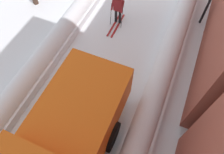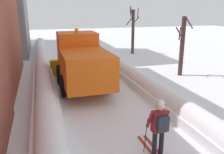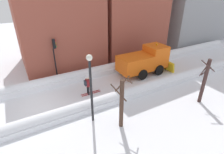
{
  "view_description": "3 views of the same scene",
  "coord_description": "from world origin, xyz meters",
  "px_view_note": "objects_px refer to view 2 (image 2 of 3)",
  "views": [
    {
      "loc": [
        -2.51,
        11.95,
        7.91
      ],
      "look_at": [
        -0.95,
        8.26,
        1.5
      ],
      "focal_mm": 33.7,
      "sensor_mm": 36.0,
      "label": 1
    },
    {
      "loc": [
        -2.61,
        -1.38,
        4.25
      ],
      "look_at": [
        0.45,
        8.63,
        1.19
      ],
      "focal_mm": 38.0,
      "sensor_mm": 36.0,
      "label": 2
    },
    {
      "loc": [
        13.4,
        -0.72,
        8.71
      ],
      "look_at": [
        0.8,
        6.33,
        1.28
      ],
      "focal_mm": 29.05,
      "sensor_mm": 36.0,
      "label": 3
    }
  ],
  "objects_px": {
    "bare_tree_far": "(133,30)",
    "bare_tree_mid": "(182,46)",
    "plow_truck": "(82,61)",
    "skier": "(159,126)"
  },
  "relations": [
    {
      "from": "plow_truck",
      "to": "skier",
      "type": "xyz_separation_m",
      "value": [
        1.0,
        -7.01,
        -0.48
      ]
    },
    {
      "from": "plow_truck",
      "to": "bare_tree_mid",
      "type": "distance_m",
      "value": 6.62
    },
    {
      "from": "bare_tree_far",
      "to": "bare_tree_mid",
      "type": "bearing_deg",
      "value": -89.31
    },
    {
      "from": "skier",
      "to": "bare_tree_mid",
      "type": "xyz_separation_m",
      "value": [
        5.57,
        7.59,
        0.95
      ]
    },
    {
      "from": "plow_truck",
      "to": "bare_tree_mid",
      "type": "bearing_deg",
      "value": 5.09
    },
    {
      "from": "plow_truck",
      "to": "skier",
      "type": "distance_m",
      "value": 7.09
    },
    {
      "from": "plow_truck",
      "to": "skier",
      "type": "relative_size",
      "value": 3.31
    },
    {
      "from": "bare_tree_mid",
      "to": "bare_tree_far",
      "type": "bearing_deg",
      "value": 90.69
    },
    {
      "from": "plow_truck",
      "to": "skier",
      "type": "height_order",
      "value": "plow_truck"
    },
    {
      "from": "skier",
      "to": "bare_tree_far",
      "type": "relative_size",
      "value": 0.41
    }
  ]
}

